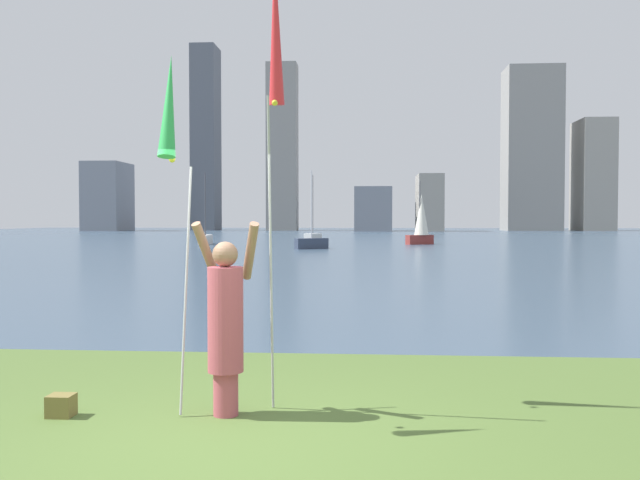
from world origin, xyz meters
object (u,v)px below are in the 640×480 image
object	(u,v)px
sailboat_4	(311,243)
sailboat_5	(313,235)
kite_flag_left	(170,116)
sailboat_2	(205,239)
sailboat_0	(421,220)
person	(226,320)
bag	(61,406)
kite_flag_right	(275,35)

from	to	relation	value
sailboat_4	sailboat_5	world-z (taller)	sailboat_5
kite_flag_left	sailboat_4	distance (m)	35.10
sailboat_2	kite_flag_left	bearing A→B (deg)	-76.70
kite_flag_left	sailboat_0	size ratio (longest dim) A/B	0.75
kite_flag_left	sailboat_4	world-z (taller)	sailboat_4
person	bag	distance (m)	1.77
person	sailboat_4	distance (m)	34.67
person	kite_flag_right	bearing A→B (deg)	62.09
sailboat_0	sailboat_2	world-z (taller)	sailboat_2
sailboat_0	sailboat_5	distance (m)	14.16
bag	kite_flag_right	bearing A→B (deg)	18.18
sailboat_5	kite_flag_right	bearing A→B (deg)	-85.71
bag	sailboat_5	xyz separation A→B (m)	(-1.99, 53.55, 0.21)
kite_flag_left	sailboat_2	distance (m)	42.49
kite_flag_left	sailboat_4	bearing A→B (deg)	92.74
kite_flag_left	bag	distance (m)	2.94
sailboat_2	sailboat_4	bearing A→B (deg)	-37.94
sailboat_2	sailboat_4	xyz separation A→B (m)	(8.08, -6.30, -0.04)
sailboat_0	sailboat_5	size ratio (longest dim) A/B	0.80
sailboat_2	sailboat_4	distance (m)	10.25
bag	sailboat_2	size ratio (longest dim) A/B	0.05
person	sailboat_0	xyz separation A→B (m)	(5.11, 42.29, 0.84)
person	sailboat_0	distance (m)	42.61
sailboat_2	sailboat_5	bearing A→B (deg)	62.05
sailboat_0	kite_flag_right	bearing A→B (deg)	-96.41
bag	sailboat_2	distance (m)	41.96
bag	sailboat_5	size ratio (longest dim) A/B	0.04
person	sailboat_2	size ratio (longest dim) A/B	0.37
kite_flag_left	person	bearing A→B (deg)	41.79
person	bag	world-z (taller)	person
sailboat_0	sailboat_2	xyz separation A→B (m)	(-15.29, -1.38, -1.34)
person	bag	xyz separation A→B (m)	(-1.56, -0.16, -0.81)
sailboat_0	sailboat_5	world-z (taller)	sailboat_5
kite_flag_right	sailboat_5	bearing A→B (deg)	94.29
sailboat_2	sailboat_4	size ratio (longest dim) A/B	1.07
kite_flag_left	sailboat_5	size ratio (longest dim) A/B	0.59
kite_flag_left	sailboat_4	xyz separation A→B (m)	(-1.68, 34.98, -2.44)
person	sailboat_4	size ratio (longest dim) A/B	0.39
sailboat_0	sailboat_4	xyz separation A→B (m)	(-7.21, -7.69, -1.38)
kite_flag_left	bag	xyz separation A→B (m)	(-1.14, 0.21, -2.70)
kite_flag_left	kite_flag_right	bearing A→B (deg)	45.94
sailboat_0	sailboat_5	xyz separation A→B (m)	(-8.67, 11.10, -1.43)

